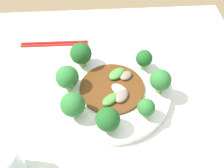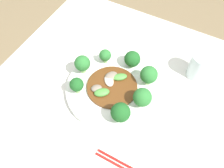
% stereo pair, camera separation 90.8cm
% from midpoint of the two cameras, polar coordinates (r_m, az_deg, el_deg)
% --- Properties ---
extents(table, '(0.85, 0.81, 0.72)m').
position_cam_midpoint_polar(table, '(1.02, 8.47, -40.03)').
color(table, silver).
rests_on(table, ground_plane).
extents(plate, '(0.31, 0.31, 0.02)m').
position_cam_midpoint_polar(plate, '(0.65, 14.79, -38.33)').
color(plate, white).
rests_on(plate, table).
extents(broccoli_southwest, '(0.06, 0.06, 0.07)m').
position_cam_midpoint_polar(broccoli_southwest, '(0.59, 5.66, -46.96)').
color(broccoli_southwest, '#89B76B').
rests_on(broccoli_southwest, plate).
extents(broccoli_southeast, '(0.04, 0.04, 0.06)m').
position_cam_midpoint_polar(broccoli_southeast, '(0.64, 27.26, -43.77)').
color(broccoli_southeast, '#89B76B').
rests_on(broccoli_southeast, plate).
extents(broccoli_east, '(0.05, 0.05, 0.07)m').
position_cam_midpoint_polar(broccoli_east, '(0.64, 29.20, -36.09)').
color(broccoli_east, '#89B76B').
rests_on(broccoli_east, plate).
extents(broccoli_west, '(0.06, 0.06, 0.07)m').
position_cam_midpoint_polar(broccoli_west, '(0.59, 2.18, -38.69)').
color(broccoli_west, '#89B76B').
rests_on(broccoli_west, plate).
extents(broccoli_northeast, '(0.05, 0.05, 0.06)m').
position_cam_midpoint_polar(broccoli_northeast, '(0.63, 23.32, -29.97)').
color(broccoli_northeast, '#89B76B').
rests_on(broccoli_northeast, plate).
extents(broccoli_south, '(0.06, 0.06, 0.06)m').
position_cam_midpoint_polar(broccoli_south, '(0.62, 17.97, -48.94)').
color(broccoli_south, '#70A356').
rests_on(broccoli_south, plate).
extents(broccoli_northwest, '(0.06, 0.06, 0.07)m').
position_cam_midpoint_polar(broccoli_northwest, '(0.59, 5.17, -30.61)').
color(broccoli_northwest, '#7AAD5B').
rests_on(broccoli_northwest, plate).
extents(stirfry_center, '(0.17, 0.17, 0.02)m').
position_cam_midpoint_polar(stirfry_center, '(0.64, 15.81, -38.23)').
color(stirfry_center, '#5B3314').
rests_on(stirfry_center, plate).
extents(drinking_glass, '(0.07, 0.07, 0.10)m').
position_cam_midpoint_polar(drinking_glass, '(0.64, -14.43, -58.46)').
color(drinking_glass, silver).
rests_on(drinking_glass, table).
extents(chopsticks, '(0.21, 0.02, 0.01)m').
position_cam_midpoint_polar(chopsticks, '(0.68, -4.73, -22.12)').
color(chopsticks, red).
rests_on(chopsticks, table).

